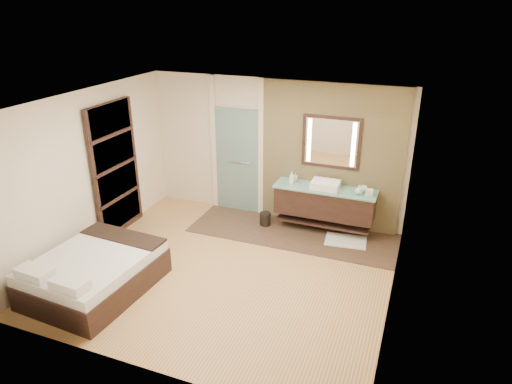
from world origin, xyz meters
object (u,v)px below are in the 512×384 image
at_px(vanity, 325,202).
at_px(bed, 94,273).
at_px(waste_bin, 265,219).
at_px(mirror_unit, 331,142).

relative_size(vanity, bed, 0.98).
bearing_deg(bed, waste_bin, 63.88).
height_order(mirror_unit, bed, mirror_unit).
bearing_deg(waste_bin, mirror_unit, 21.95).
xyz_separation_m(mirror_unit, waste_bin, (-1.08, -0.44, -1.52)).
distance_m(vanity, bed, 4.12).
bearing_deg(waste_bin, vanity, 10.36).
height_order(mirror_unit, waste_bin, mirror_unit).
bearing_deg(vanity, mirror_unit, 90.00).
bearing_deg(mirror_unit, vanity, -90.00).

